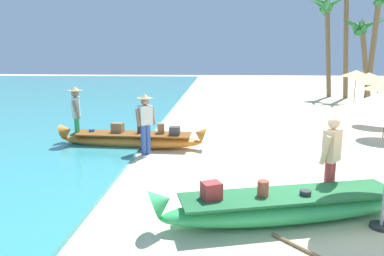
# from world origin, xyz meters

# --- Properties ---
(ground_plane) EXTENTS (80.00, 80.00, 0.00)m
(ground_plane) POSITION_xyz_m (0.00, 0.00, 0.00)
(ground_plane) COLOR beige
(boat_green_foreground) EXTENTS (4.70, 1.91, 0.79)m
(boat_green_foreground) POSITION_xyz_m (-0.10, -1.08, 0.27)
(boat_green_foreground) COLOR #38B760
(boat_green_foreground) RESTS_ON ground
(boat_orange_midground) EXTENTS (4.48, 0.98, 0.75)m
(boat_orange_midground) POSITION_xyz_m (-3.83, 3.64, 0.26)
(boat_orange_midground) COLOR orange
(boat_orange_midground) RESTS_ON ground
(person_vendor_hatted) EXTENTS (0.55, 0.49, 1.70)m
(person_vendor_hatted) POSITION_xyz_m (-3.29, 2.94, 0.98)
(person_vendor_hatted) COLOR #3D5BA8
(person_vendor_hatted) RESTS_ON ground
(person_tourist_customer) EXTENTS (0.50, 0.55, 1.67)m
(person_tourist_customer) POSITION_xyz_m (0.75, -0.34, 0.94)
(person_tourist_customer) COLOR #B2383D
(person_tourist_customer) RESTS_ON ground
(person_vendor_assistant) EXTENTS (0.44, 0.58, 1.81)m
(person_vendor_assistant) POSITION_xyz_m (-5.54, 3.76, 1.05)
(person_vendor_assistant) COLOR green
(person_vendor_assistant) RESTS_ON ground
(parasol_row_1) EXTENTS (1.60, 1.60, 1.91)m
(parasol_row_1) POSITION_xyz_m (4.88, 7.95, 1.75)
(parasol_row_1) COLOR #8E6B47
(parasol_row_1) RESTS_ON ground
(parasol_row_2) EXTENTS (1.60, 1.60, 1.91)m
(parasol_row_2) POSITION_xyz_m (5.39, 10.29, 1.75)
(parasol_row_2) COLOR #8E6B47
(parasol_row_2) RESTS_ON ground
(parasol_row_3) EXTENTS (1.60, 1.60, 1.91)m
(parasol_row_3) POSITION_xyz_m (5.66, 12.64, 1.75)
(parasol_row_3) COLOR #8E6B47
(parasol_row_3) RESTS_ON ground
(palm_tree_tall_inland) EXTENTS (2.64, 2.55, 4.82)m
(palm_tree_tall_inland) POSITION_xyz_m (6.72, 15.16, 3.89)
(palm_tree_tall_inland) COLOR brown
(palm_tree_tall_inland) RESTS_ON ground
(palm_tree_leaning_seaward) EXTENTS (2.96, 2.74, 6.99)m
(palm_tree_leaning_seaward) POSITION_xyz_m (6.22, 16.81, 5.70)
(palm_tree_leaning_seaward) COLOR brown
(palm_tree_leaning_seaward) RESTS_ON ground
(palm_tree_mid_cluster) EXTENTS (2.78, 2.14, 6.19)m
(palm_tree_mid_cluster) POSITION_xyz_m (6.76, 13.46, 4.85)
(palm_tree_mid_cluster) COLOR brown
(palm_tree_mid_cluster) RESTS_ON ground
(palm_tree_far_behind) EXTENTS (2.48, 2.95, 6.25)m
(palm_tree_far_behind) POSITION_xyz_m (5.32, 17.43, 5.08)
(palm_tree_far_behind) COLOR brown
(palm_tree_far_behind) RESTS_ON ground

